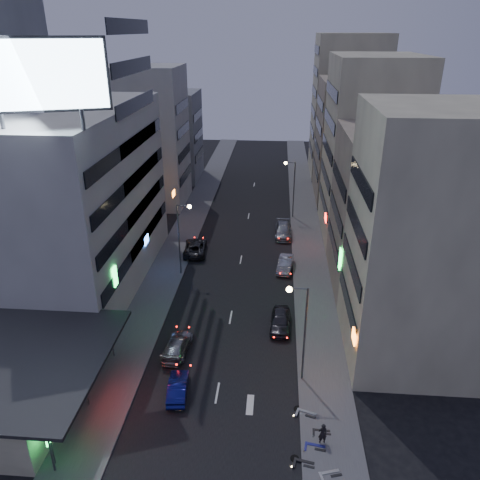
# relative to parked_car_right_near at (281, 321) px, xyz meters

# --- Properties ---
(ground) EXTENTS (180.00, 180.00, 0.00)m
(ground) POSITION_rel_parked_car_right_near_xyz_m (-4.63, -12.68, -0.75)
(ground) COLOR black
(ground) RESTS_ON ground
(sidewalk_left) EXTENTS (4.00, 120.00, 0.12)m
(sidewalk_left) POSITION_rel_parked_car_right_near_xyz_m (-12.63, 17.32, -0.69)
(sidewalk_left) COLOR #4C4C4F
(sidewalk_left) RESTS_ON ground
(sidewalk_right) EXTENTS (4.00, 120.00, 0.12)m
(sidewalk_right) POSITION_rel_parked_car_right_near_xyz_m (3.37, 17.32, -0.69)
(sidewalk_right) COLOR #4C4C4F
(sidewalk_right) RESTS_ON ground
(food_court) EXTENTS (11.00, 13.00, 3.88)m
(food_court) POSITION_rel_parked_car_right_near_xyz_m (-18.53, -10.68, 1.23)
(food_court) COLOR beige
(food_court) RESTS_ON ground
(white_building) EXTENTS (14.00, 24.00, 18.00)m
(white_building) POSITION_rel_parked_car_right_near_xyz_m (-21.63, 7.32, 8.25)
(white_building) COLOR #B7B6B2
(white_building) RESTS_ON ground
(shophouse_near) EXTENTS (10.00, 11.00, 20.00)m
(shophouse_near) POSITION_rel_parked_car_right_near_xyz_m (10.37, -2.18, 9.25)
(shophouse_near) COLOR beige
(shophouse_near) RESTS_ON ground
(shophouse_mid) EXTENTS (11.00, 12.00, 16.00)m
(shophouse_mid) POSITION_rel_parked_car_right_near_xyz_m (10.87, 9.32, 7.25)
(shophouse_mid) COLOR tan
(shophouse_mid) RESTS_ON ground
(shophouse_far) EXTENTS (10.00, 14.00, 22.00)m
(shophouse_far) POSITION_rel_parked_car_right_near_xyz_m (10.37, 22.32, 10.25)
(shophouse_far) COLOR beige
(shophouse_far) RESTS_ON ground
(far_left_a) EXTENTS (11.00, 10.00, 20.00)m
(far_left_a) POSITION_rel_parked_car_right_near_xyz_m (-20.13, 32.32, 9.25)
(far_left_a) COLOR #B7B6B2
(far_left_a) RESTS_ON ground
(far_left_b) EXTENTS (12.00, 10.00, 15.00)m
(far_left_b) POSITION_rel_parked_car_right_near_xyz_m (-20.63, 45.32, 6.75)
(far_left_b) COLOR gray
(far_left_b) RESTS_ON ground
(far_right_a) EXTENTS (11.00, 12.00, 18.00)m
(far_right_a) POSITION_rel_parked_car_right_near_xyz_m (10.87, 37.32, 8.25)
(far_right_a) COLOR tan
(far_right_a) RESTS_ON ground
(far_right_b) EXTENTS (12.00, 12.00, 24.00)m
(far_right_b) POSITION_rel_parked_car_right_near_xyz_m (11.37, 51.32, 11.25)
(far_right_b) COLOR beige
(far_right_b) RESTS_ON ground
(billboard) EXTENTS (9.52, 3.75, 6.20)m
(billboard) POSITION_rel_parked_car_right_near_xyz_m (-17.62, -2.71, 20.91)
(billboard) COLOR #595B60
(billboard) RESTS_ON white_building
(street_lamp_right_near) EXTENTS (1.60, 0.44, 8.02)m
(street_lamp_right_near) POSITION_rel_parked_car_right_near_xyz_m (1.27, -6.68, 4.61)
(street_lamp_right_near) COLOR #595B60
(street_lamp_right_near) RESTS_ON sidewalk_right
(street_lamp_left) EXTENTS (1.60, 0.44, 8.02)m
(street_lamp_left) POSITION_rel_parked_car_right_near_xyz_m (-10.53, 9.32, 4.61)
(street_lamp_left) COLOR #595B60
(street_lamp_left) RESTS_ON sidewalk_left
(street_lamp_right_far) EXTENTS (1.60, 0.44, 8.02)m
(street_lamp_right_far) POSITION_rel_parked_car_right_near_xyz_m (1.27, 27.32, 4.61)
(street_lamp_right_far) COLOR #595B60
(street_lamp_right_far) RESTS_ON sidewalk_right
(parked_car_right_near) EXTENTS (1.96, 4.49, 1.51)m
(parked_car_right_near) POSITION_rel_parked_car_right_near_xyz_m (0.00, 0.00, 0.00)
(parked_car_right_near) COLOR #2C2B31
(parked_car_right_near) RESTS_ON ground
(parked_car_right_mid) EXTENTS (2.05, 4.46, 1.42)m
(parked_car_right_mid) POSITION_rel_parked_car_right_near_xyz_m (0.49, 11.24, -0.04)
(parked_car_right_mid) COLOR #A5A6AD
(parked_car_right_mid) RESTS_ON ground
(parked_car_left) EXTENTS (2.96, 5.64, 1.52)m
(parked_car_left) POSITION_rel_parked_car_right_near_xyz_m (-10.23, 14.70, 0.00)
(parked_car_left) COLOR black
(parked_car_left) RESTS_ON ground
(parked_car_right_far) EXTENTS (2.24, 5.34, 1.54)m
(parked_car_right_far) POSITION_rel_parked_car_right_near_xyz_m (0.32, 20.62, 0.02)
(parked_car_right_far) COLOR gray
(parked_car_right_far) RESTS_ON ground
(road_car_blue) EXTENTS (1.75, 3.99, 1.28)m
(road_car_blue) POSITION_rel_parked_car_right_near_xyz_m (-7.48, -9.03, -0.12)
(road_car_blue) COLOR navy
(road_car_blue) RESTS_ON ground
(road_car_silver) EXTENTS (2.22, 4.78, 1.35)m
(road_car_silver) POSITION_rel_parked_car_right_near_xyz_m (-8.52, -4.16, -0.08)
(road_car_silver) COLOR gray
(road_car_silver) RESTS_ON ground
(person) EXTENTS (0.64, 0.48, 1.57)m
(person) POSITION_rel_parked_car_right_near_xyz_m (2.72, -12.76, 0.15)
(person) COLOR black
(person) RESTS_ON sidewalk_right
(scooter_black_a) EXTENTS (1.01, 2.00, 1.17)m
(scooter_black_a) POSITION_rel_parked_car_right_near_xyz_m (2.20, -14.33, -0.05)
(scooter_black_a) COLOR black
(scooter_black_a) RESTS_ON sidewalk_right
(scooter_silver_a) EXTENTS (1.17, 2.04, 1.18)m
(scooter_silver_a) POSITION_rel_parked_car_right_near_xyz_m (3.60, -14.68, -0.04)
(scooter_silver_a) COLOR #AEB0B6
(scooter_silver_a) RESTS_ON sidewalk_right
(scooter_blue) EXTENTS (0.98, 2.04, 1.20)m
(scooter_blue) POSITION_rel_parked_car_right_near_xyz_m (2.98, -13.00, -0.03)
(scooter_blue) COLOR navy
(scooter_blue) RESTS_ON sidewalk_right
(scooter_black_b) EXTENTS (0.65, 1.77, 1.07)m
(scooter_black_b) POSITION_rel_parked_car_right_near_xyz_m (3.38, -11.67, -0.10)
(scooter_black_b) COLOR black
(scooter_black_b) RESTS_ON sidewalk_right
(scooter_silver_b) EXTENTS (1.30, 2.18, 1.26)m
(scooter_silver_b) POSITION_rel_parked_car_right_near_xyz_m (2.59, -10.28, -0.00)
(scooter_silver_b) COLOR #939699
(scooter_silver_b) RESTS_ON sidewalk_right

